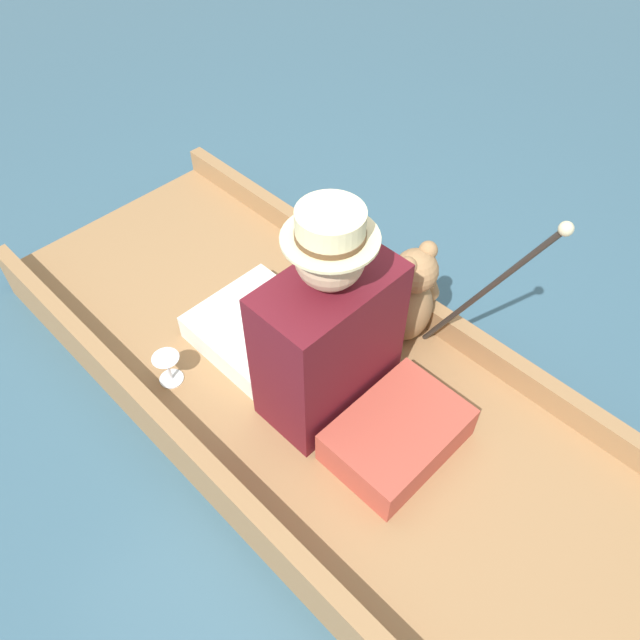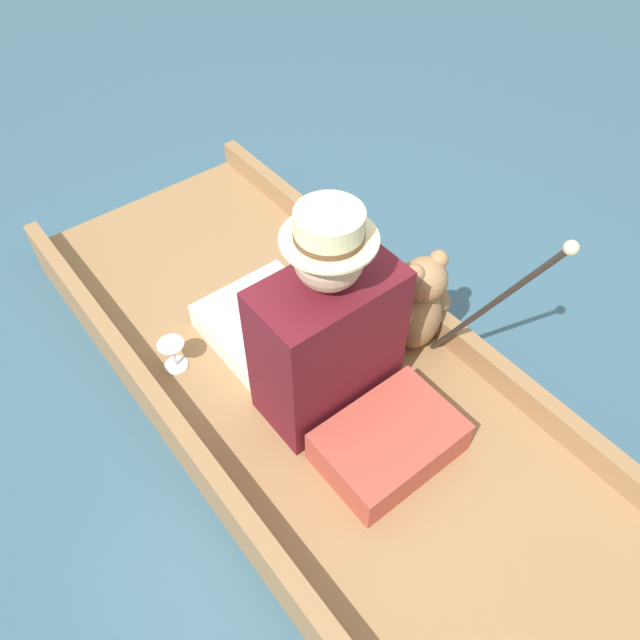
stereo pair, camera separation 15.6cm
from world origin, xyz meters
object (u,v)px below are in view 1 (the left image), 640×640
seated_person (313,330)px  wine_glass (167,364)px  walking_cane (497,282)px  teddy_bear (411,297)px

seated_person → wine_glass: (-0.37, 0.39, -0.20)m
seated_person → walking_cane: bearing=-38.2°
teddy_bear → walking_cane: walking_cane is taller
walking_cane → wine_glass: bearing=137.5°
seated_person → teddy_bear: bearing=-10.9°
teddy_bear → seated_person: bearing=168.2°
teddy_bear → walking_cane: 0.39m
wine_glass → walking_cane: bearing=-42.5°
seated_person → teddy_bear: size_ratio=1.88×
wine_glass → seated_person: bearing=-46.3°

